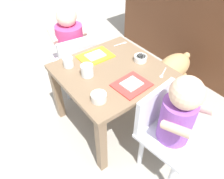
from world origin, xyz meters
The scene contains 14 objects.
ground_plane centered at (0.00, 0.00, 0.00)m, with size 7.00×7.00×0.00m, color #9E998E.
kitchen_cabinet_back centered at (0.00, 1.02, 0.45)m, with size 1.72×0.40×0.89m, color #56331E.
dining_table centered at (0.00, 0.00, 0.35)m, with size 0.56×0.57×0.42m.
seated_child_left centered at (-0.44, -0.02, 0.40)m, with size 0.31×0.31×0.65m.
seated_child_right centered at (0.44, 0.04, 0.40)m, with size 0.31×0.31×0.64m.
dog centered at (0.03, 0.52, 0.22)m, with size 0.19×0.41×0.33m.
food_tray_left centered at (-0.17, 0.00, 0.43)m, with size 0.15×0.20×0.02m.
food_tray_right centered at (0.17, 0.00, 0.43)m, with size 0.17×0.19×0.02m.
water_cup_left centered at (-0.18, -0.18, 0.45)m, with size 0.06×0.06×0.06m.
water_cup_right centered at (-0.04, -0.14, 0.45)m, with size 0.07×0.07×0.07m.
cereal_bowl_left_side centered at (0.03, 0.19, 0.44)m, with size 0.08×0.08×0.03m.
veggie_bowl_far centered at (0.16, -0.20, 0.45)m, with size 0.08×0.08×0.04m.
spoon_by_left_tray centered at (0.20, 0.20, 0.43)m, with size 0.06×0.09×0.01m.
spoon_by_right_tray centered at (-0.19, 0.22, 0.43)m, with size 0.02×0.10×0.01m.
Camera 1 is at (0.80, -0.61, 1.18)m, focal length 35.40 mm.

